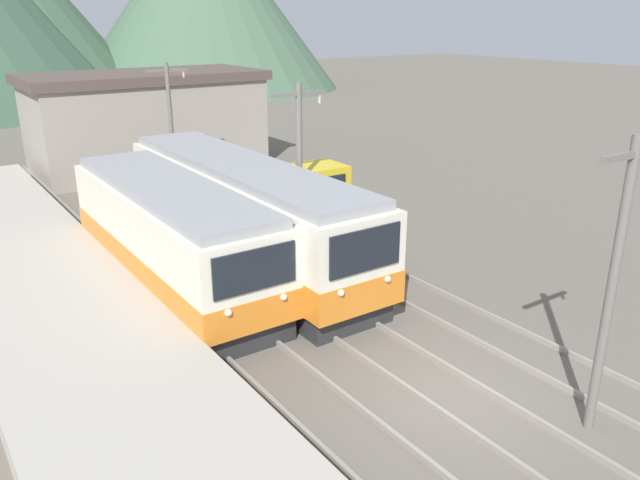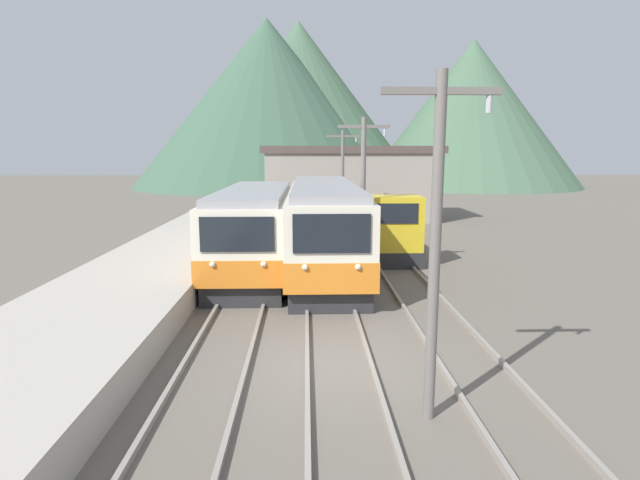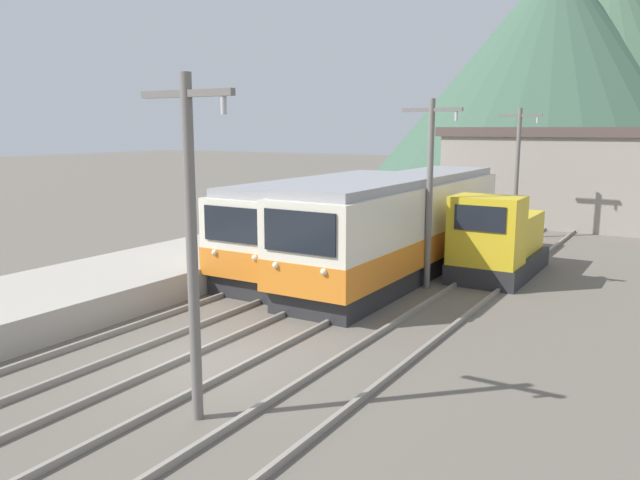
{
  "view_description": "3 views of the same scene",
  "coord_description": "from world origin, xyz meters",
  "px_view_note": "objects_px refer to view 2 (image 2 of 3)",
  "views": [
    {
      "loc": [
        -9.14,
        -8.13,
        8.1
      ],
      "look_at": [
        0.76,
        6.22,
        1.83
      ],
      "focal_mm": 35.0,
      "sensor_mm": 36.0,
      "label": 1
    },
    {
      "loc": [
        -0.53,
        -10.71,
        4.79
      ],
      "look_at": [
        -0.02,
        7.5,
        1.6
      ],
      "focal_mm": 28.0,
      "sensor_mm": 36.0,
      "label": 2
    },
    {
      "loc": [
        9.14,
        -10.21,
        5.23
      ],
      "look_at": [
        -1.45,
        7.13,
        1.56
      ],
      "focal_mm": 35.0,
      "sensor_mm": 36.0,
      "label": 3
    }
  ],
  "objects_px": {
    "commuter_train_left": "(255,233)",
    "shunting_locomotive": "(388,232)",
    "commuter_train_center": "(324,228)",
    "catenary_mast_mid": "(363,190)",
    "catenary_mast_far": "(343,176)",
    "catenary_mast_near": "(436,236)"
  },
  "relations": [
    {
      "from": "commuter_train_center",
      "to": "shunting_locomotive",
      "type": "relative_size",
      "value": 2.56
    },
    {
      "from": "catenary_mast_near",
      "to": "catenary_mast_mid",
      "type": "distance_m",
      "value": 11.07
    },
    {
      "from": "shunting_locomotive",
      "to": "catenary_mast_near",
      "type": "xyz_separation_m",
      "value": [
        -1.49,
        -13.99,
        2.17
      ]
    },
    {
      "from": "commuter_train_center",
      "to": "catenary_mast_near",
      "type": "bearing_deg",
      "value": -83.02
    },
    {
      "from": "commuter_train_left",
      "to": "catenary_mast_near",
      "type": "relative_size",
      "value": 1.75
    },
    {
      "from": "catenary_mast_far",
      "to": "shunting_locomotive",
      "type": "bearing_deg",
      "value": -79.62
    },
    {
      "from": "commuter_train_left",
      "to": "commuter_train_center",
      "type": "relative_size",
      "value": 0.8
    },
    {
      "from": "commuter_train_center",
      "to": "catenary_mast_near",
      "type": "relative_size",
      "value": 2.18
    },
    {
      "from": "commuter_train_center",
      "to": "catenary_mast_near",
      "type": "height_order",
      "value": "catenary_mast_near"
    },
    {
      "from": "commuter_train_left",
      "to": "catenary_mast_mid",
      "type": "distance_m",
      "value": 4.71
    },
    {
      "from": "catenary_mast_near",
      "to": "catenary_mast_mid",
      "type": "relative_size",
      "value": 1.0
    },
    {
      "from": "commuter_train_center",
      "to": "catenary_mast_mid",
      "type": "bearing_deg",
      "value": -39.77
    },
    {
      "from": "catenary_mast_far",
      "to": "commuter_train_center",
      "type": "bearing_deg",
      "value": -98.74
    },
    {
      "from": "commuter_train_left",
      "to": "catenary_mast_far",
      "type": "height_order",
      "value": "catenary_mast_far"
    },
    {
      "from": "catenary_mast_near",
      "to": "catenary_mast_far",
      "type": "distance_m",
      "value": 22.14
    },
    {
      "from": "commuter_train_left",
      "to": "shunting_locomotive",
      "type": "distance_m",
      "value": 6.24
    },
    {
      "from": "catenary_mast_mid",
      "to": "catenary_mast_far",
      "type": "bearing_deg",
      "value": 90.0
    },
    {
      "from": "catenary_mast_near",
      "to": "shunting_locomotive",
      "type": "bearing_deg",
      "value": 83.92
    },
    {
      "from": "commuter_train_center",
      "to": "shunting_locomotive",
      "type": "height_order",
      "value": "commuter_train_center"
    },
    {
      "from": "commuter_train_left",
      "to": "catenary_mast_mid",
      "type": "xyz_separation_m",
      "value": [
        4.31,
        -0.65,
        1.79
      ]
    },
    {
      "from": "commuter_train_center",
      "to": "catenary_mast_mid",
      "type": "distance_m",
      "value": 2.61
    },
    {
      "from": "commuter_train_left",
      "to": "shunting_locomotive",
      "type": "xyz_separation_m",
      "value": [
        5.8,
        2.28,
        -0.38
      ]
    }
  ]
}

